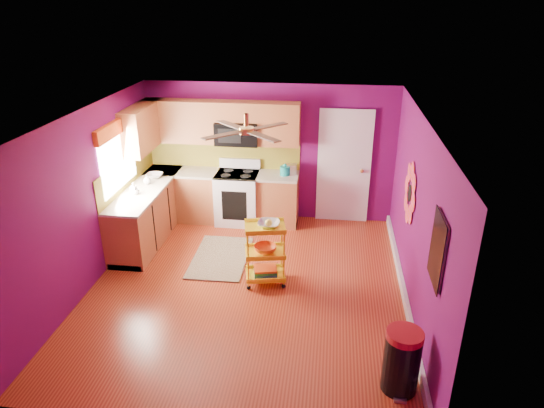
# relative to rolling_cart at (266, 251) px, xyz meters

# --- Properties ---
(ground) EXTENTS (5.00, 5.00, 0.00)m
(ground) POSITION_rel_rolling_cart_xyz_m (-0.25, -0.17, -0.53)
(ground) COLOR maroon
(ground) RESTS_ON ground
(room_envelope) EXTENTS (4.54, 5.04, 2.52)m
(room_envelope) POSITION_rel_rolling_cart_xyz_m (-0.22, -0.17, 1.11)
(room_envelope) COLOR #630B54
(room_envelope) RESTS_ON ground
(lower_cabinets) EXTENTS (2.81, 2.31, 0.94)m
(lower_cabinets) POSITION_rel_rolling_cart_xyz_m (-1.59, 1.65, -0.09)
(lower_cabinets) COLOR brown
(lower_cabinets) RESTS_ON ground
(electric_range) EXTENTS (0.76, 0.66, 1.13)m
(electric_range) POSITION_rel_rolling_cart_xyz_m (-0.80, 2.00, -0.04)
(electric_range) COLOR white
(electric_range) RESTS_ON ground
(upper_cabinetry) EXTENTS (2.80, 2.30, 1.26)m
(upper_cabinetry) POSITION_rel_rolling_cart_xyz_m (-1.49, 2.00, 1.27)
(upper_cabinetry) COLOR brown
(upper_cabinetry) RESTS_ON ground
(left_window) EXTENTS (0.08, 1.35, 1.08)m
(left_window) POSITION_rel_rolling_cart_xyz_m (-2.47, 0.88, 1.21)
(left_window) COLOR white
(left_window) RESTS_ON ground
(panel_door) EXTENTS (0.95, 0.11, 2.15)m
(panel_door) POSITION_rel_rolling_cart_xyz_m (1.10, 2.30, 0.50)
(panel_door) COLOR white
(panel_door) RESTS_ON ground
(right_wall_art) EXTENTS (0.04, 2.74, 1.04)m
(right_wall_art) POSITION_rel_rolling_cart_xyz_m (1.98, -0.51, 0.92)
(right_wall_art) COLOR black
(right_wall_art) RESTS_ON ground
(ceiling_fan) EXTENTS (1.01, 1.01, 0.26)m
(ceiling_fan) POSITION_rel_rolling_cart_xyz_m (-0.25, 0.03, 1.76)
(ceiling_fan) COLOR #BF8C3F
(ceiling_fan) RESTS_ON ground
(shag_rug) EXTENTS (0.87, 1.41, 0.02)m
(shag_rug) POSITION_rel_rolling_cart_xyz_m (-0.82, 0.60, -0.51)
(shag_rug) COLOR black
(shag_rug) RESTS_ON ground
(rolling_cart) EXTENTS (0.64, 0.52, 1.02)m
(rolling_cart) POSITION_rel_rolling_cart_xyz_m (0.00, 0.00, 0.00)
(rolling_cart) COLOR yellow
(rolling_cart) RESTS_ON ground
(trash_can) EXTENTS (0.40, 0.43, 0.74)m
(trash_can) POSITION_rel_rolling_cart_xyz_m (1.71, -1.88, -0.16)
(trash_can) COLOR black
(trash_can) RESTS_ON ground
(teal_kettle) EXTENTS (0.18, 0.18, 0.21)m
(teal_kettle) POSITION_rel_rolling_cart_xyz_m (0.06, 2.04, 0.50)
(teal_kettle) COLOR teal
(teal_kettle) RESTS_ON lower_cabinets
(toaster) EXTENTS (0.22, 0.15, 0.18)m
(toaster) POSITION_rel_rolling_cart_xyz_m (0.15, 2.11, 0.50)
(toaster) COLOR beige
(toaster) RESTS_ON lower_cabinets
(soap_bottle_a) EXTENTS (0.09, 0.09, 0.19)m
(soap_bottle_a) POSITION_rel_rolling_cart_xyz_m (-2.27, 0.86, 0.51)
(soap_bottle_a) COLOR #EA3F72
(soap_bottle_a) RESTS_ON lower_cabinets
(soap_bottle_b) EXTENTS (0.13, 0.13, 0.17)m
(soap_bottle_b) POSITION_rel_rolling_cart_xyz_m (-2.21, 1.31, 0.50)
(soap_bottle_b) COLOR white
(soap_bottle_b) RESTS_ON lower_cabinets
(counter_dish) EXTENTS (0.28, 0.28, 0.07)m
(counter_dish) POSITION_rel_rolling_cart_xyz_m (-2.20, 1.63, 0.45)
(counter_dish) COLOR white
(counter_dish) RESTS_ON lower_cabinets
(counter_cup) EXTENTS (0.12, 0.12, 0.09)m
(counter_cup) POSITION_rel_rolling_cart_xyz_m (-2.23, 0.84, 0.46)
(counter_cup) COLOR white
(counter_cup) RESTS_ON lower_cabinets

